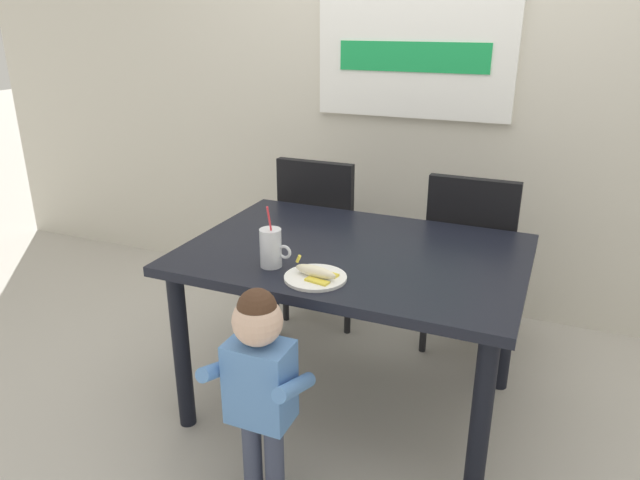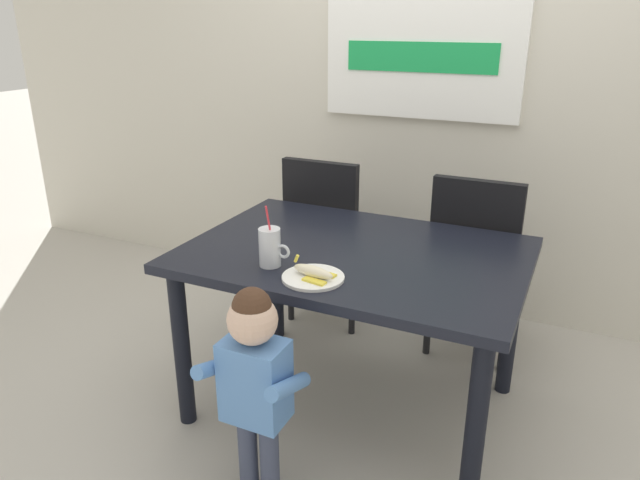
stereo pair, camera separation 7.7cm
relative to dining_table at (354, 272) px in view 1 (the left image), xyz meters
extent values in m
plane|color=#B7B2A8|center=(0.00, 0.00, -0.66)|extent=(24.00, 24.00, 0.00)
cube|color=beige|center=(0.00, 1.22, 0.79)|extent=(6.40, 0.12, 2.90)
cube|color=white|center=(-0.09, 1.14, 0.79)|extent=(1.09, 0.04, 0.65)
cube|color=green|center=(-0.09, 1.12, 0.79)|extent=(0.83, 0.01, 0.16)
cube|color=black|center=(0.00, 0.00, 0.08)|extent=(1.37, 0.97, 0.04)
cylinder|color=black|center=(-0.61, -0.40, -0.30)|extent=(0.07, 0.07, 0.72)
cylinder|color=black|center=(0.61, -0.40, -0.30)|extent=(0.07, 0.07, 0.72)
cylinder|color=black|center=(-0.61, 0.40, -0.30)|extent=(0.07, 0.07, 0.72)
cylinder|color=black|center=(0.61, 0.40, -0.30)|extent=(0.07, 0.07, 0.72)
cube|color=black|center=(-0.43, 0.79, -0.21)|extent=(0.44, 0.44, 0.06)
cube|color=black|center=(-0.43, 0.59, 0.06)|extent=(0.42, 0.05, 0.48)
cylinder|color=black|center=(-0.24, 0.98, -0.45)|extent=(0.04, 0.04, 0.42)
cylinder|color=black|center=(-0.62, 0.98, -0.45)|extent=(0.04, 0.04, 0.42)
cylinder|color=black|center=(-0.24, 0.60, -0.45)|extent=(0.04, 0.04, 0.42)
cylinder|color=black|center=(-0.62, 0.60, -0.45)|extent=(0.04, 0.04, 0.42)
cube|color=black|center=(0.38, 0.76, -0.21)|extent=(0.44, 0.44, 0.06)
cube|color=black|center=(0.38, 0.56, 0.06)|extent=(0.42, 0.05, 0.48)
cylinder|color=black|center=(0.57, 0.95, -0.45)|extent=(0.04, 0.04, 0.42)
cylinder|color=black|center=(0.19, 0.95, -0.45)|extent=(0.04, 0.04, 0.42)
cylinder|color=black|center=(0.57, 0.57, -0.45)|extent=(0.04, 0.04, 0.42)
cylinder|color=black|center=(0.19, 0.57, -0.45)|extent=(0.04, 0.04, 0.42)
cylinder|color=#3F4760|center=(-0.15, -0.64, -0.49)|extent=(0.07, 0.07, 0.34)
cylinder|color=#3F4760|center=(-0.06, -0.64, -0.49)|extent=(0.07, 0.07, 0.34)
cube|color=#598CD1|center=(-0.11, -0.64, -0.17)|extent=(0.22, 0.15, 0.30)
sphere|color=beige|center=(-0.11, -0.64, 0.07)|extent=(0.17, 0.17, 0.17)
sphere|color=#472D1E|center=(-0.11, -0.64, 0.11)|extent=(0.13, 0.13, 0.13)
cylinder|color=#598CD1|center=(-0.25, -0.66, -0.14)|extent=(0.05, 0.24, 0.13)
cylinder|color=#598CD1|center=(0.03, -0.66, -0.14)|extent=(0.05, 0.24, 0.13)
cylinder|color=silver|center=(-0.24, -0.28, 0.17)|extent=(0.08, 0.08, 0.15)
cylinder|color=beige|center=(-0.24, -0.28, 0.14)|extent=(0.07, 0.07, 0.08)
torus|color=silver|center=(-0.18, -0.28, 0.17)|extent=(0.06, 0.01, 0.06)
cylinder|color=#E5333F|center=(-0.23, -0.29, 0.24)|extent=(0.01, 0.06, 0.22)
cylinder|color=white|center=(-0.03, -0.33, 0.11)|extent=(0.23, 0.23, 0.01)
ellipsoid|color=#F4EAC6|center=(-0.03, -0.33, 0.13)|extent=(0.18, 0.07, 0.04)
cube|color=yellow|center=(-0.01, -0.37, 0.12)|extent=(0.09, 0.05, 0.01)
cube|color=yellow|center=(0.00, -0.30, 0.12)|extent=(0.09, 0.05, 0.01)
cylinder|color=yellow|center=(-0.10, -0.32, 0.17)|extent=(0.03, 0.02, 0.03)
camera|label=1|loc=(0.74, -2.10, 0.99)|focal=32.81mm
camera|label=2|loc=(0.81, -2.07, 0.99)|focal=32.81mm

